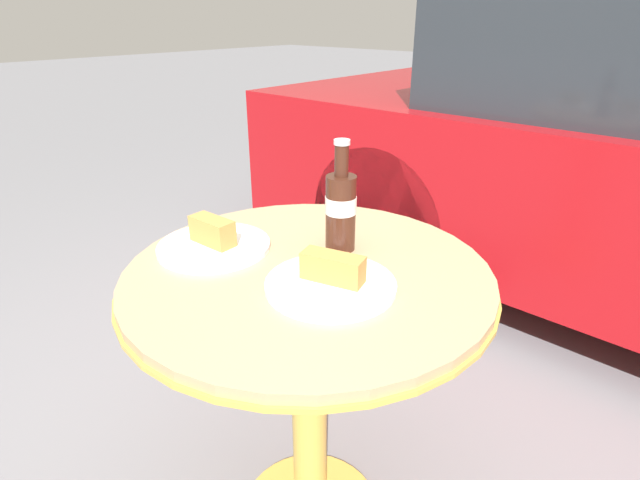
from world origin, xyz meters
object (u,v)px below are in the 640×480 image
Objects in this scene: cola_bottle_left at (341,208)px; lunch_plate_far at (214,242)px; bistro_table at (309,334)px; lunch_plate_near at (331,280)px.

lunch_plate_far is at bearing -137.86° from cola_bottle_left.
cola_bottle_left reaches higher than bistro_table.
lunch_plate_near is 1.01× the size of lunch_plate_far.
lunch_plate_far is at bearing -161.83° from bistro_table.
lunch_plate_far is at bearing -172.00° from lunch_plate_near.
cola_bottle_left is 0.19m from lunch_plate_near.
bistro_table is 3.08× the size of lunch_plate_far.
bistro_table is at bearing 161.79° from lunch_plate_near.
lunch_plate_far reaches higher than lunch_plate_near.
lunch_plate_near is 0.31m from lunch_plate_far.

